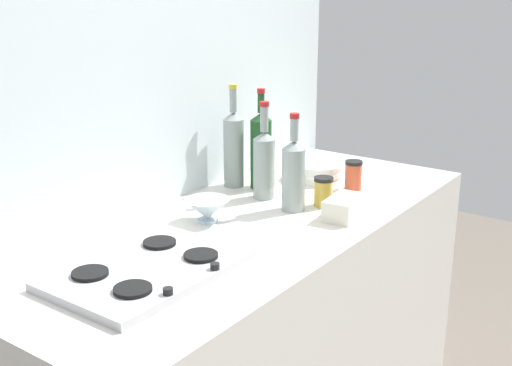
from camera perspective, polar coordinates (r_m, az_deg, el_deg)
counter_block at (r=2.25m, az=-0.00°, el=-14.03°), size 1.80×0.70×0.90m
backsplash_panel at (r=2.23m, az=-7.94°, el=3.29°), size 1.90×0.06×2.17m
stovetop_hob at (r=1.69m, az=-9.53°, el=-7.54°), size 0.49×0.33×0.04m
plate_stack at (r=2.47m, az=5.33°, el=1.05°), size 0.21×0.21×0.07m
wine_bottle_leftmost at (r=2.22m, az=0.72°, el=1.84°), size 0.08×0.08×0.34m
wine_bottle_mid_left at (r=2.10m, az=3.33°, el=0.84°), size 0.08×0.08×0.32m
wine_bottle_mid_right at (r=2.36m, az=-1.98°, el=3.17°), size 0.08×0.08×0.37m
wine_bottle_rightmost at (r=2.33m, az=0.43°, el=3.01°), size 0.08×0.08×0.36m
mixing_bowl at (r=2.02m, az=-4.30°, el=-2.34°), size 0.14×0.14×0.07m
butter_dish at (r=2.07m, az=7.79°, el=-2.16°), size 0.17×0.11×0.07m
condiment_jar_front at (r=2.17m, az=5.95°, el=-0.75°), size 0.06×0.06×0.10m
condiment_jar_rear at (r=2.36m, az=8.57°, el=0.70°), size 0.06×0.06×0.11m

